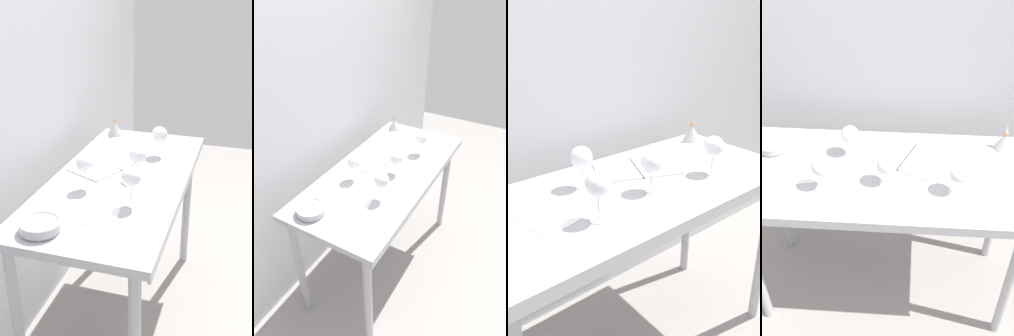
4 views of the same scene
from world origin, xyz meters
TOP-DOWN VIEW (x-y plane):
  - ground_plane at (0.00, 0.00)m, footprint 6.00×6.00m
  - back_wall at (0.00, 0.49)m, footprint 3.80×0.04m
  - steel_counter at (0.00, -0.01)m, footprint 1.40×0.65m
  - wine_glass_far_left at (-0.17, 0.11)m, footprint 0.09×0.09m
  - wine_glass_near_right at (0.34, -0.12)m, footprint 0.09×0.09m
  - wine_glass_near_center at (0.02, -0.08)m, footprint 0.09×0.09m
  - wine_glass_near_left at (-0.26, -0.13)m, footprint 0.09×0.09m
  - open_notebook at (0.11, 0.12)m, footprint 0.42×0.35m
  - tasting_sheet_upper at (-0.38, -0.00)m, footprint 0.24×0.25m
  - tasting_sheet_lower at (0.39, 0.17)m, footprint 0.28×0.31m
  - tasting_bowl at (-0.57, 0.15)m, footprint 0.17×0.17m
  - decanter_funnel at (0.59, 0.22)m, footprint 0.10×0.10m

SIDE VIEW (x-z plane):
  - ground_plane at x=0.00m, z-range 0.00..0.00m
  - steel_counter at x=0.00m, z-range 0.34..1.24m
  - tasting_sheet_upper at x=-0.38m, z-range 0.90..0.90m
  - tasting_sheet_lower at x=0.39m, z-range 0.90..0.90m
  - open_notebook at x=0.11m, z-range 0.90..0.91m
  - tasting_bowl at x=-0.57m, z-range 0.90..0.95m
  - decanter_funnel at x=0.59m, z-range 0.87..1.02m
  - wine_glass_near_center at x=0.02m, z-range 0.93..1.10m
  - wine_glass_near_right at x=0.34m, z-range 0.93..1.10m
  - wine_glass_far_left at x=-0.17m, z-range 0.94..1.11m
  - wine_glass_near_left at x=-0.26m, z-range 0.94..1.11m
  - back_wall at x=0.00m, z-range 0.00..2.60m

